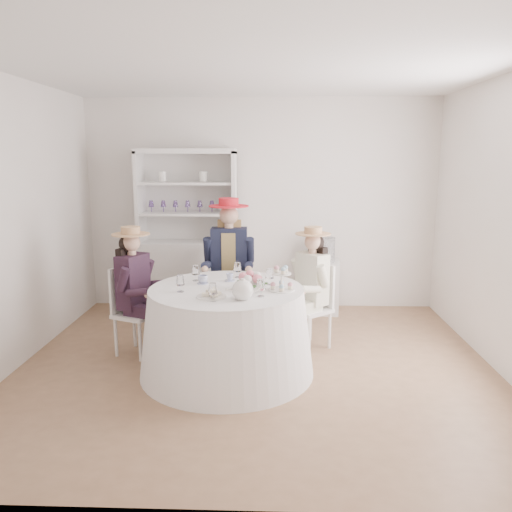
{
  "coord_description": "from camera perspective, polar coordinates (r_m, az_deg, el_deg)",
  "views": [
    {
      "loc": [
        0.16,
        -4.47,
        1.96
      ],
      "look_at": [
        0.0,
        0.1,
        1.05
      ],
      "focal_mm": 35.0,
      "sensor_mm": 36.0,
      "label": 1
    }
  ],
  "objects": [
    {
      "name": "ground",
      "position": [
        4.89,
        -0.04,
        -12.4
      ],
      "size": [
        4.5,
        4.5,
        0.0
      ],
      "primitive_type": "plane",
      "color": "brown",
      "rests_on": "ground"
    },
    {
      "name": "ceiling",
      "position": [
        4.54,
        -0.05,
        20.63
      ],
      "size": [
        4.5,
        4.5,
        0.0
      ],
      "primitive_type": "plane",
      "rotation": [
        3.14,
        0.0,
        0.0
      ],
      "color": "white",
      "rests_on": "wall_back"
    },
    {
      "name": "wall_back",
      "position": [
        6.5,
        0.59,
        5.87
      ],
      "size": [
        4.5,
        0.0,
        4.5
      ],
      "primitive_type": "plane",
      "rotation": [
        1.57,
        0.0,
        0.0
      ],
      "color": "silver",
      "rests_on": "ground"
    },
    {
      "name": "wall_front",
      "position": [
        2.55,
        -1.66,
        -2.59
      ],
      "size": [
        4.5,
        0.0,
        4.5
      ],
      "primitive_type": "plane",
      "rotation": [
        -1.57,
        0.0,
        0.0
      ],
      "color": "silver",
      "rests_on": "ground"
    },
    {
      "name": "wall_left",
      "position": [
        5.12,
        -26.15,
        3.25
      ],
      "size": [
        0.0,
        4.5,
        4.5
      ],
      "primitive_type": "plane",
      "rotation": [
        1.57,
        0.0,
        1.57
      ],
      "color": "silver",
      "rests_on": "ground"
    },
    {
      "name": "wall_right",
      "position": [
        4.97,
        26.87,
        2.99
      ],
      "size": [
        0.0,
        4.5,
        4.5
      ],
      "primitive_type": "plane",
      "rotation": [
        1.57,
        0.0,
        -1.57
      ],
      "color": "silver",
      "rests_on": "ground"
    },
    {
      "name": "tea_table",
      "position": [
        4.62,
        -3.35,
        -8.5
      ],
      "size": [
        1.6,
        1.6,
        0.8
      ],
      "rotation": [
        0.0,
        0.0,
        -0.33
      ],
      "color": "white",
      "rests_on": "ground"
    },
    {
      "name": "hutch",
      "position": [
        6.4,
        -7.63,
        0.1
      ],
      "size": [
        1.38,
        0.89,
        2.06
      ],
      "rotation": [
        0.0,
        0.0,
        0.38
      ],
      "color": "silver",
      "rests_on": "ground"
    },
    {
      "name": "side_table",
      "position": [
        6.45,
        7.53,
        -3.48
      ],
      "size": [
        0.47,
        0.47,
        0.66
      ],
      "primitive_type": "cube",
      "rotation": [
        0.0,
        0.0,
        -0.1
      ],
      "color": "silver",
      "rests_on": "ground"
    },
    {
      "name": "hatbox",
      "position": [
        6.34,
        7.64,
        0.74
      ],
      "size": [
        0.37,
        0.37,
        0.3
      ],
      "primitive_type": "cylinder",
      "rotation": [
        0.0,
        0.0,
        0.26
      ],
      "color": "black",
      "rests_on": "side_table"
    },
    {
      "name": "guest_left",
      "position": [
        5.07,
        -13.66,
        -3.09
      ],
      "size": [
        0.54,
        0.49,
        1.3
      ],
      "rotation": [
        0.0,
        0.0,
        1.18
      ],
      "color": "silver",
      "rests_on": "ground"
    },
    {
      "name": "guest_mid",
      "position": [
        5.49,
        -3.09,
        -0.29
      ],
      "size": [
        0.55,
        0.58,
        1.53
      ],
      "rotation": [
        0.0,
        0.0,
        0.02
      ],
      "color": "silver",
      "rests_on": "ground"
    },
    {
      "name": "guest_right",
      "position": [
        5.13,
        6.25,
        -2.82
      ],
      "size": [
        0.55,
        0.53,
        1.27
      ],
      "rotation": [
        0.0,
        0.0,
        -0.88
      ],
      "color": "silver",
      "rests_on": "ground"
    },
    {
      "name": "spare_chair",
      "position": [
        5.99,
        -2.78,
        -2.7
      ],
      "size": [
        0.56,
        0.56,
        0.97
      ],
      "rotation": [
        0.0,
        0.0,
        2.37
      ],
      "color": "silver",
      "rests_on": "ground"
    },
    {
      "name": "teacup_a",
      "position": [
        4.66,
        -6.1,
        -2.75
      ],
      "size": [
        0.1,
        0.1,
        0.07
      ],
      "primitive_type": "imported",
      "rotation": [
        0.0,
        0.0,
        -0.15
      ],
      "color": "white",
      "rests_on": "tea_table"
    },
    {
      "name": "teacup_b",
      "position": [
        4.75,
        -3.0,
        -2.49
      ],
      "size": [
        0.08,
        0.08,
        0.07
      ],
      "primitive_type": "imported",
      "rotation": [
        0.0,
        0.0,
        0.24
      ],
      "color": "white",
      "rests_on": "tea_table"
    },
    {
      "name": "teacup_c",
      "position": [
        4.63,
        -0.52,
        -2.82
      ],
      "size": [
        0.1,
        0.1,
        0.07
      ],
      "primitive_type": "imported",
      "rotation": [
        0.0,
        0.0,
        -0.17
      ],
      "color": "white",
      "rests_on": "tea_table"
    },
    {
      "name": "flower_bowl",
      "position": [
        4.45,
        -1.02,
        -3.51
      ],
      "size": [
        0.26,
        0.26,
        0.05
      ],
      "primitive_type": "imported",
      "rotation": [
        0.0,
        0.0,
        0.32
      ],
      "color": "white",
      "rests_on": "tea_table"
    },
    {
      "name": "flower_arrangement",
      "position": [
        4.43,
        -0.59,
        -2.56
      ],
      "size": [
        0.2,
        0.21,
        0.08
      ],
      "rotation": [
        0.0,
        0.0,
        -0.11
      ],
      "color": "pink",
      "rests_on": "tea_table"
    },
    {
      "name": "table_teapot",
      "position": [
        4.12,
        -1.49,
        -3.92
      ],
      "size": [
        0.25,
        0.18,
        0.19
      ],
      "rotation": [
        0.0,
        0.0,
        0.04
      ],
      "color": "white",
      "rests_on": "tea_table"
    },
    {
      "name": "sandwich_plate",
      "position": [
        4.22,
        -5.1,
        -4.53
      ],
      "size": [
        0.25,
        0.25,
        0.06
      ],
      "rotation": [
        0.0,
        0.0,
        0.34
      ],
      "color": "white",
      "rests_on": "tea_table"
    },
    {
      "name": "cupcake_stand",
      "position": [
        4.41,
        2.94,
        -2.95
      ],
      "size": [
        0.23,
        0.23,
        0.21
      ],
      "rotation": [
        0.0,
        0.0,
        0.39
      ],
      "color": "white",
      "rests_on": "tea_table"
    },
    {
      "name": "stemware_set",
      "position": [
        4.49,
        -3.42,
        -2.75
      ],
      "size": [
        0.86,
        0.89,
        0.15
      ],
      "color": "white",
      "rests_on": "tea_table"
    }
  ]
}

